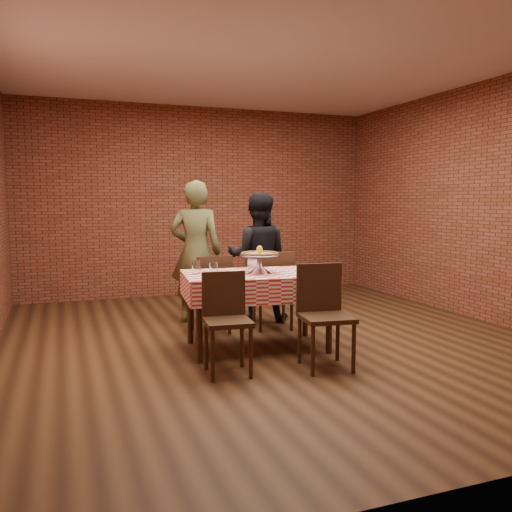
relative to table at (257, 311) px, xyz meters
name	(u,v)px	position (x,y,z in m)	size (l,w,h in m)	color
ground	(274,340)	(0.27, 0.22, -0.38)	(6.00, 6.00, 0.00)	black
back_wall	(201,202)	(0.27, 3.22, 1.08)	(5.50, 5.50, 0.00)	brown
table	(257,311)	(0.00, 0.00, 0.00)	(1.41, 0.85, 0.75)	#3B2414
tablecloth	(257,285)	(0.00, 0.00, 0.26)	(1.45, 0.88, 0.24)	red
pizza_stand	(260,264)	(0.02, -0.02, 0.47)	(0.40, 0.40, 0.18)	silver
pizza	(260,254)	(0.02, -0.02, 0.57)	(0.37, 0.37, 0.03)	beige
lemon	(260,250)	(0.02, -0.02, 0.61)	(0.06, 0.06, 0.08)	yellow
water_glass_left	(214,269)	(-0.46, -0.04, 0.45)	(0.08, 0.08, 0.13)	white
water_glass_right	(196,267)	(-0.58, 0.14, 0.45)	(0.08, 0.08, 0.13)	white
side_plate	(304,272)	(0.44, -0.14, 0.39)	(0.18, 0.18, 0.01)	white
sweetener_packet_a	(319,272)	(0.57, -0.21, 0.39)	(0.05, 0.04, 0.01)	white
sweetener_packet_b	(317,272)	(0.56, -0.17, 0.39)	(0.05, 0.04, 0.01)	white
condiment_caddy	(251,262)	(0.04, 0.31, 0.46)	(0.11, 0.09, 0.15)	silver
chair_near_left	(228,324)	(-0.51, -0.66, 0.05)	(0.38, 0.38, 0.86)	#3B2414
chair_near_right	(326,317)	(0.34, -0.80, 0.08)	(0.43, 0.43, 0.91)	#3B2414
chair_far_left	(210,293)	(-0.26, 0.79, 0.06)	(0.39, 0.39, 0.87)	#3B2414
chair_far_right	(272,289)	(0.46, 0.73, 0.08)	(0.42, 0.42, 0.90)	#3B2414
diner_olive	(196,252)	(-0.29, 1.34, 0.48)	(0.62, 0.41, 1.71)	brown
diner_black	(258,257)	(0.45, 1.19, 0.40)	(0.76, 0.59, 1.56)	black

